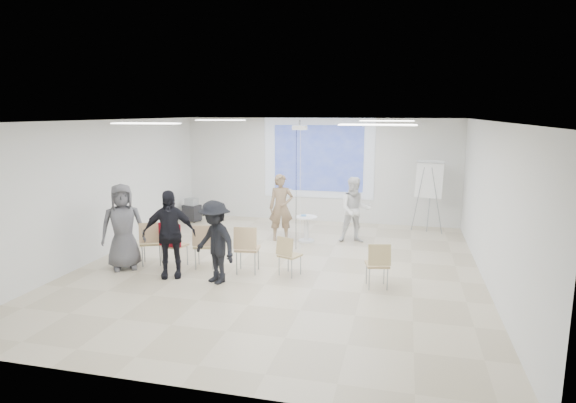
% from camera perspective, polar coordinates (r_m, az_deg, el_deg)
% --- Properties ---
extents(floor, '(8.00, 9.00, 0.10)m').
position_cam_1_polar(floor, '(10.03, -1.10, -8.14)').
color(floor, beige).
rests_on(floor, ground).
extents(ceiling, '(8.00, 9.00, 0.10)m').
position_cam_1_polar(ceiling, '(9.50, -1.17, 9.86)').
color(ceiling, white).
rests_on(ceiling, wall_back).
extents(wall_back, '(8.00, 0.10, 3.00)m').
position_cam_1_polar(wall_back, '(14.05, 3.65, 3.73)').
color(wall_back, silver).
rests_on(wall_back, floor).
extents(wall_left, '(0.10, 9.00, 3.00)m').
position_cam_1_polar(wall_left, '(11.37, -21.27, 1.41)').
color(wall_left, silver).
rests_on(wall_left, floor).
extents(wall_right, '(0.10, 9.00, 3.00)m').
position_cam_1_polar(wall_right, '(9.47, 23.29, -0.45)').
color(wall_right, silver).
rests_on(wall_right, floor).
extents(projection_halo, '(3.20, 0.01, 2.30)m').
position_cam_1_polar(projection_halo, '(13.95, 3.62, 5.13)').
color(projection_halo, silver).
rests_on(projection_halo, wall_back).
extents(projection_image, '(2.60, 0.01, 1.90)m').
position_cam_1_polar(projection_image, '(13.93, 3.61, 5.12)').
color(projection_image, '#2F43A0').
rests_on(projection_image, wall_back).
extents(pedestal_table, '(0.61, 0.61, 0.66)m').
position_cam_1_polar(pedestal_table, '(11.89, 2.18, -3.06)').
color(pedestal_table, silver).
rests_on(pedestal_table, floor).
extents(player_left, '(0.80, 0.67, 1.89)m').
position_cam_1_polar(player_left, '(11.91, -0.83, -0.19)').
color(player_left, '#93775A').
rests_on(player_left, floor).
extents(player_right, '(1.00, 0.87, 1.79)m').
position_cam_1_polar(player_right, '(11.86, 7.95, -0.58)').
color(player_right, white).
rests_on(player_right, floor).
extents(controller_left, '(0.07, 0.12, 0.04)m').
position_cam_1_polar(controller_left, '(12.06, 0.30, 1.38)').
color(controller_left, white).
rests_on(controller_left, player_left).
extents(controller_right, '(0.07, 0.14, 0.04)m').
position_cam_1_polar(controller_right, '(12.07, 7.26, 1.13)').
color(controller_right, silver).
rests_on(controller_right, player_right).
extents(chair_far_left, '(0.59, 0.61, 0.94)m').
position_cam_1_polar(chair_far_left, '(10.43, -15.93, -4.35)').
color(chair_far_left, tan).
rests_on(chair_far_left, floor).
extents(chair_left_mid, '(0.52, 0.54, 0.89)m').
position_cam_1_polar(chair_left_mid, '(10.22, -13.51, -4.73)').
color(chair_left_mid, tan).
rests_on(chair_left_mid, floor).
extents(chair_left_inner, '(0.53, 0.55, 0.93)m').
position_cam_1_polar(chair_left_inner, '(9.97, -9.87, -4.80)').
color(chair_left_inner, tan).
rests_on(chair_left_inner, floor).
extents(chair_center, '(0.51, 0.54, 0.97)m').
position_cam_1_polar(chair_center, '(9.56, -4.93, -5.22)').
color(chair_center, tan).
rests_on(chair_center, floor).
extents(chair_right_inner, '(0.50, 0.51, 0.80)m').
position_cam_1_polar(chair_right_inner, '(9.40, -0.01, -6.08)').
color(chair_right_inner, tan).
rests_on(chair_right_inner, floor).
extents(chair_right_far, '(0.49, 0.51, 0.86)m').
position_cam_1_polar(chair_right_far, '(8.88, 10.63, -7.03)').
color(chair_right_far, tan).
rests_on(chair_right_far, floor).
extents(red_jacket, '(0.50, 0.24, 0.47)m').
position_cam_1_polar(red_jacket, '(10.03, -13.84, -3.87)').
color(red_jacket, maroon).
rests_on(red_jacket, chair_left_mid).
extents(laptop, '(0.39, 0.32, 0.03)m').
position_cam_1_polar(laptop, '(10.08, -9.74, -4.93)').
color(laptop, black).
rests_on(laptop, chair_left_inner).
extents(audience_left, '(1.31, 1.05, 1.96)m').
position_cam_1_polar(audience_left, '(9.53, -13.94, -3.01)').
color(audience_left, black).
rests_on(audience_left, floor).
extents(audience_mid, '(1.31, 1.11, 1.78)m').
position_cam_1_polar(audience_mid, '(9.05, -8.65, -4.14)').
color(audience_mid, black).
rests_on(audience_mid, floor).
extents(audience_outer, '(1.15, 1.06, 1.97)m').
position_cam_1_polar(audience_outer, '(10.28, -19.01, -2.28)').
color(audience_outer, '#5C5C61').
rests_on(audience_outer, floor).
extents(flipchart_easel, '(0.81, 0.63, 1.92)m').
position_cam_1_polar(flipchart_easel, '(13.12, 16.40, 2.45)').
color(flipchart_easel, gray).
rests_on(flipchart_easel, floor).
extents(av_cart, '(0.53, 0.47, 0.68)m').
position_cam_1_polar(av_cart, '(14.38, -11.33, -1.08)').
color(av_cart, black).
rests_on(av_cart, floor).
extents(ceiling_projector, '(0.30, 0.25, 3.00)m').
position_cam_1_polar(ceiling_projector, '(10.94, 1.38, 8.06)').
color(ceiling_projector, white).
rests_on(ceiling_projector, ceiling).
extents(fluor_panel_nw, '(1.20, 0.30, 0.02)m').
position_cam_1_polar(fluor_panel_nw, '(12.04, -8.03, 9.53)').
color(fluor_panel_nw, white).
rests_on(fluor_panel_nw, ceiling).
extents(fluor_panel_ne, '(1.20, 0.30, 0.02)m').
position_cam_1_polar(fluor_panel_ne, '(11.19, 11.64, 9.34)').
color(fluor_panel_ne, white).
rests_on(fluor_panel_ne, ceiling).
extents(fluor_panel_sw, '(1.20, 0.30, 0.02)m').
position_cam_1_polar(fluor_panel_sw, '(8.88, -16.49, 8.86)').
color(fluor_panel_sw, white).
rests_on(fluor_panel_sw, ceiling).
extents(fluor_panel_se, '(1.20, 0.30, 0.02)m').
position_cam_1_polar(fluor_panel_se, '(7.70, 10.57, 8.92)').
color(fluor_panel_se, white).
rests_on(fluor_panel_se, ceiling).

